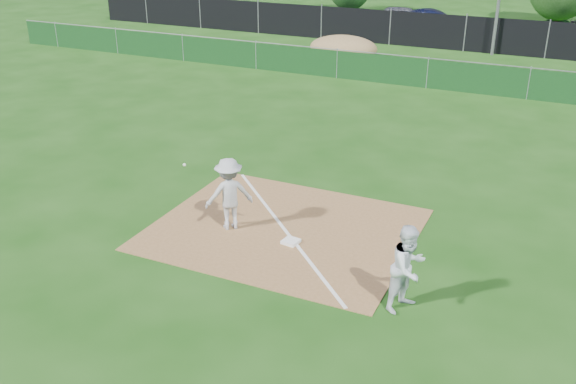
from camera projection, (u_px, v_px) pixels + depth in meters
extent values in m
plane|color=#15410E|center=(392.00, 122.00, 22.68)|extent=(90.00, 90.00, 0.00)
cube|color=brown|center=(284.00, 229.00, 15.24)|extent=(6.00, 5.00, 0.02)
cube|color=white|center=(284.00, 229.00, 15.23)|extent=(5.01, 5.01, 0.01)
cube|color=#0E3614|center=(427.00, 74.00, 26.57)|extent=(44.00, 0.05, 1.20)
ellipsoid|color=olive|center=(343.00, 48.00, 31.38)|extent=(3.38, 2.60, 1.17)
cube|color=black|center=(465.00, 34.00, 33.05)|extent=(46.00, 0.04, 1.80)
cube|color=black|center=(480.00, 35.00, 37.56)|extent=(46.00, 9.00, 0.01)
cube|color=white|center=(291.00, 241.00, 14.59)|extent=(0.39, 0.39, 0.07)
imported|color=silver|center=(229.00, 194.00, 14.94)|extent=(1.28, 1.24, 1.75)
sphere|color=white|center=(184.00, 165.00, 15.31)|extent=(0.08, 0.08, 0.08)
imported|color=white|center=(408.00, 268.00, 11.97)|extent=(0.95, 1.04, 1.74)
imported|color=#AFB1B7|center=(404.00, 18.00, 38.58)|extent=(4.33, 2.21, 1.41)
imported|color=black|center=(435.00, 22.00, 37.22)|extent=(4.49, 2.93, 1.40)
cylinder|color=#382316|center=(349.00, 4.00, 45.09)|extent=(0.24, 0.24, 1.02)
cylinder|color=#382316|center=(557.00, 12.00, 40.89)|extent=(0.24, 0.24, 1.36)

